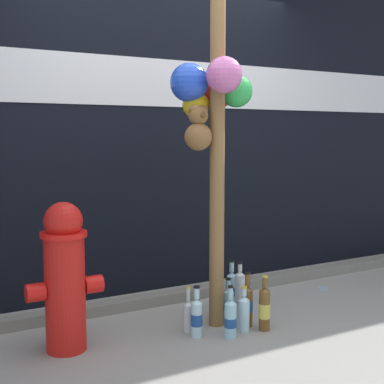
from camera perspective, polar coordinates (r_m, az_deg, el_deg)
ground_plane at (r=3.46m, az=5.93°, el=-15.77°), size 14.00×14.00×0.00m
building_wall at (r=4.39m, az=-3.96°, el=11.13°), size 10.00×0.21×3.34m
curb_strip at (r=4.16m, az=-1.13°, el=-11.31°), size 8.00×0.12×0.08m
memorial_post at (r=3.48m, az=2.34°, el=12.86°), size 0.56×0.57×3.04m
fire_hydrant at (r=3.22m, az=-13.86°, el=-9.01°), size 0.46×0.28×0.91m
bottle_0 at (r=3.51m, az=-0.41°, el=-13.41°), size 0.06×0.06×0.31m
bottle_1 at (r=3.42m, az=4.27°, el=-13.70°), size 0.08×0.08×0.34m
bottle_2 at (r=3.71m, az=4.02°, el=-12.20°), size 0.08×0.08×0.31m
bottle_3 at (r=3.54m, az=5.74°, el=-13.07°), size 0.08×0.08×0.30m
bottle_4 at (r=3.56m, az=8.00°, el=-12.56°), size 0.08×0.08×0.37m
bottle_5 at (r=3.43m, az=0.52°, el=-13.59°), size 0.07×0.07×0.34m
bottle_6 at (r=3.79m, az=2.77°, el=-12.00°), size 0.06×0.06×0.32m
bottle_7 at (r=3.94m, az=4.38°, el=-10.67°), size 0.08×0.08×0.37m
bottle_8 at (r=3.81m, az=5.28°, el=-10.95°), size 0.07×0.07×0.39m
bottle_9 at (r=3.62m, az=6.13°, el=-12.23°), size 0.07×0.07×0.38m
litter_1 at (r=4.60m, az=14.31°, el=-10.27°), size 0.14×0.16×0.01m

